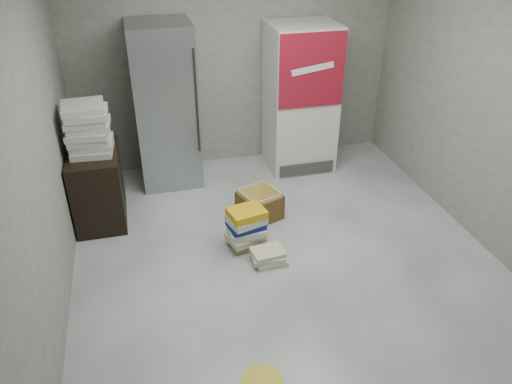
{
  "coord_description": "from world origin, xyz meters",
  "views": [
    {
      "loc": [
        -1.22,
        -3.45,
        3.03
      ],
      "look_at": [
        -0.18,
        0.7,
        0.51
      ],
      "focal_mm": 35.0,
      "sensor_mm": 36.0,
      "label": 1
    }
  ],
  "objects_px": {
    "coke_cooler": "(300,98)",
    "wood_shelf": "(98,186)",
    "steel_fridge": "(166,106)",
    "cardboard_box": "(260,206)",
    "phonebook_stack_main": "(246,228)"
  },
  "relations": [
    {
      "from": "coke_cooler",
      "to": "wood_shelf",
      "type": "height_order",
      "value": "coke_cooler"
    },
    {
      "from": "steel_fridge",
      "to": "coke_cooler",
      "type": "xyz_separation_m",
      "value": [
        1.65,
        -0.01,
        -0.05
      ]
    },
    {
      "from": "steel_fridge",
      "to": "coke_cooler",
      "type": "height_order",
      "value": "steel_fridge"
    },
    {
      "from": "coke_cooler",
      "to": "cardboard_box",
      "type": "xyz_separation_m",
      "value": [
        -0.81,
        -1.11,
        -0.77
      ]
    },
    {
      "from": "steel_fridge",
      "to": "wood_shelf",
      "type": "bearing_deg",
      "value": -138.69
    },
    {
      "from": "coke_cooler",
      "to": "phonebook_stack_main",
      "type": "bearing_deg",
      "value": -123.77
    },
    {
      "from": "phonebook_stack_main",
      "to": "cardboard_box",
      "type": "xyz_separation_m",
      "value": [
        0.26,
        0.48,
        -0.08
      ]
    },
    {
      "from": "steel_fridge",
      "to": "wood_shelf",
      "type": "height_order",
      "value": "steel_fridge"
    },
    {
      "from": "wood_shelf",
      "to": "steel_fridge",
      "type": "bearing_deg",
      "value": 41.31
    },
    {
      "from": "steel_fridge",
      "to": "coke_cooler",
      "type": "distance_m",
      "value": 1.65
    },
    {
      "from": "phonebook_stack_main",
      "to": "cardboard_box",
      "type": "bearing_deg",
      "value": 51.26
    },
    {
      "from": "cardboard_box",
      "to": "steel_fridge",
      "type": "bearing_deg",
      "value": 106.01
    },
    {
      "from": "phonebook_stack_main",
      "to": "cardboard_box",
      "type": "height_order",
      "value": "phonebook_stack_main"
    },
    {
      "from": "cardboard_box",
      "to": "phonebook_stack_main",
      "type": "bearing_deg",
      "value": -139.3
    },
    {
      "from": "steel_fridge",
      "to": "cardboard_box",
      "type": "relative_size",
      "value": 3.76
    }
  ]
}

